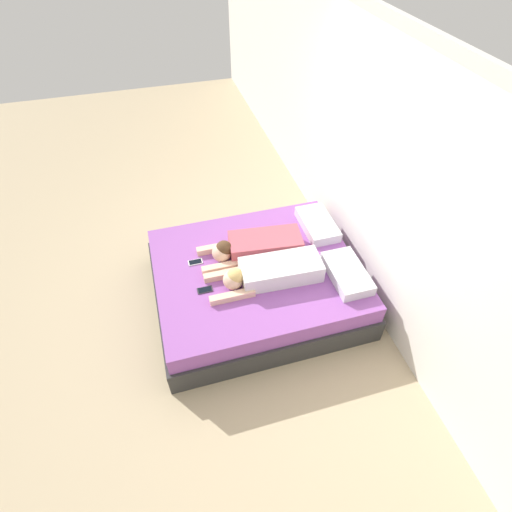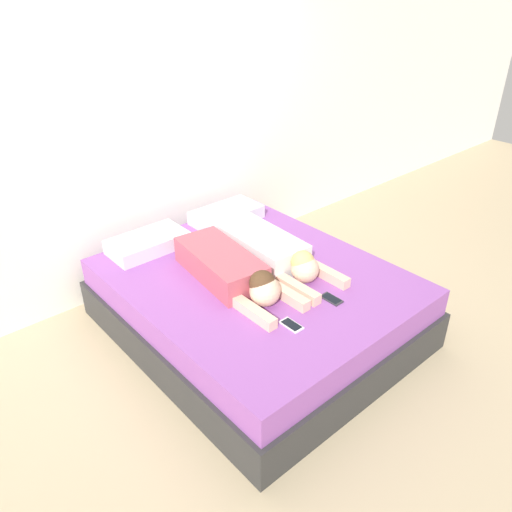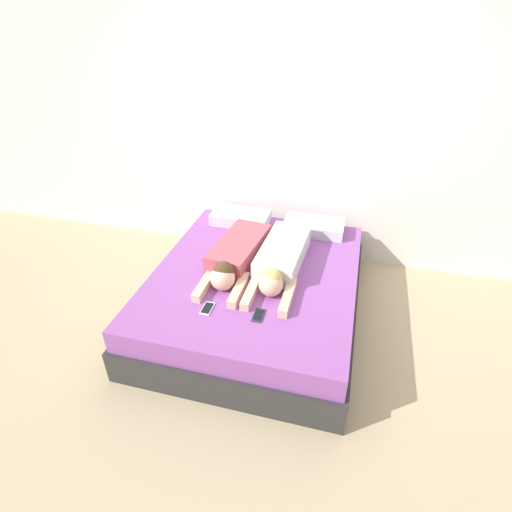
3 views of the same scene
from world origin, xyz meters
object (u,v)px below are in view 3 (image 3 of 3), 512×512
object	(u,v)px
pillow_head_left	(241,217)
cell_phone_right	(259,315)
bed	(256,293)
person_right	(281,260)
person_left	(235,256)
pillow_head_right	(314,226)
cell_phone_left	(207,308)

from	to	relation	value
pillow_head_left	cell_phone_right	xyz separation A→B (m)	(0.55, -1.37, -0.05)
bed	cell_phone_right	distance (m)	0.63
person_right	pillow_head_left	bearing A→B (deg)	128.05
bed	person_right	distance (m)	0.40
person_left	person_right	distance (m)	0.39
pillow_head_left	person_left	distance (m)	0.81
pillow_head_left	person_right	size ratio (longest dim) A/B	0.52
bed	person_left	bearing A→B (deg)	170.42
pillow_head_right	person_left	size ratio (longest dim) A/B	0.54
person_right	person_left	bearing A→B (deg)	-173.04
pillow_head_left	person_left	bearing A→B (deg)	-76.49
person_left	pillow_head_right	bearing A→B (deg)	53.78
person_left	cell_phone_right	size ratio (longest dim) A/B	7.39
bed	person_left	xyz separation A→B (m)	(-0.19, 0.03, 0.34)
person_left	bed	bearing A→B (deg)	-9.58
pillow_head_right	person_right	bearing A→B (deg)	-104.17
pillow_head_left	cell_phone_right	world-z (taller)	pillow_head_left
bed	cell_phone_left	world-z (taller)	cell_phone_left
pillow_head_left	person_right	world-z (taller)	person_right
cell_phone_left	pillow_head_right	bearing A→B (deg)	66.58
cell_phone_right	person_left	bearing A→B (deg)	121.44
pillow_head_left	pillow_head_right	size ratio (longest dim) A/B	1.00
pillow_head_right	person_right	size ratio (longest dim) A/B	0.52
pillow_head_right	person_right	xyz separation A→B (m)	(-0.19, -0.74, 0.04)
bed	cell_phone_left	size ratio (longest dim) A/B	14.16
person_left	cell_phone_right	world-z (taller)	person_left
person_right	cell_phone_left	size ratio (longest dim) A/B	7.75
person_right	pillow_head_right	bearing A→B (deg)	75.83
person_left	person_right	size ratio (longest dim) A/B	0.95
pillow_head_right	cell_phone_left	world-z (taller)	pillow_head_right
pillow_head_right	cell_phone_right	distance (m)	1.39
person_left	cell_phone_right	distance (m)	0.70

